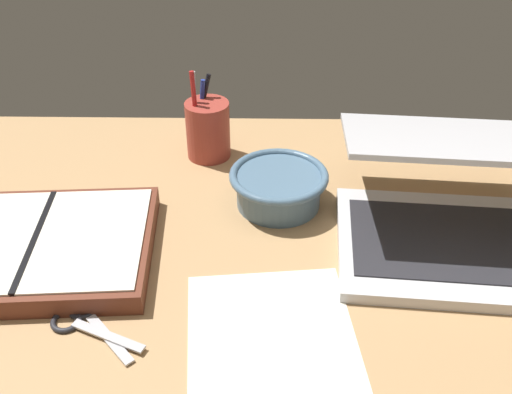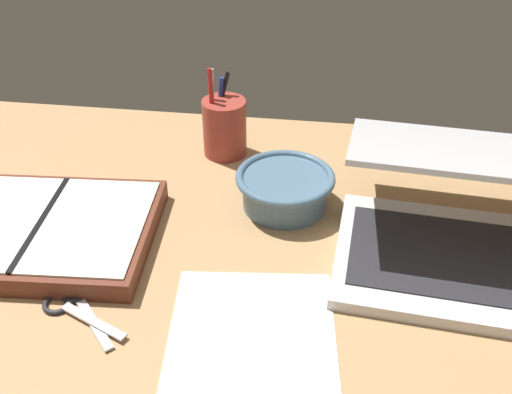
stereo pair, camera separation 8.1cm
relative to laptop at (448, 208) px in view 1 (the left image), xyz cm
name	(u,v)px [view 1 (the left image)]	position (x,y,z in cm)	size (l,w,h in cm)	color
desk_top	(268,299)	(-25.67, -12.27, -6.37)	(140.00, 100.00, 2.00)	tan
laptop	(448,208)	(0.00, 0.00, 0.00)	(33.23, 35.22, 16.80)	silver
bowl	(279,186)	(-24.10, 8.20, -2.05)	(15.60, 15.60, 5.95)	slate
pen_cup	(207,129)	(-36.53, 23.17, -0.03)	(7.80, 7.80, 16.45)	#9E382D
planner	(38,247)	(-58.21, -5.25, -3.69)	(33.50, 26.56, 3.55)	brown
scissors	(83,320)	(-48.73, -17.58, -5.03)	(12.64, 10.79, 0.80)	#B7B7BC
paper_sheet_front	(274,355)	(-24.98, -22.38, -5.29)	(20.24, 28.17, 0.16)	silver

